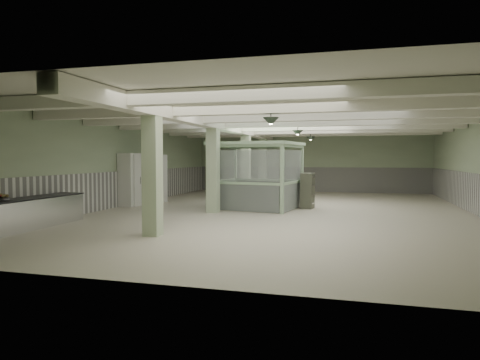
% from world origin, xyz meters
% --- Properties ---
extents(floor, '(20.00, 20.00, 0.00)m').
position_xyz_m(floor, '(0.00, 0.00, 0.00)').
color(floor, beige).
rests_on(floor, ground).
extents(ceiling, '(14.00, 20.00, 0.02)m').
position_xyz_m(ceiling, '(0.00, 0.00, 3.60)').
color(ceiling, beige).
rests_on(ceiling, wall_back).
extents(wall_back, '(14.00, 0.02, 3.60)m').
position_xyz_m(wall_back, '(0.00, 10.00, 1.80)').
color(wall_back, '#A3B692').
rests_on(wall_back, floor).
extents(wall_front, '(14.00, 0.02, 3.60)m').
position_xyz_m(wall_front, '(0.00, -10.00, 1.80)').
color(wall_front, '#A3B692').
rests_on(wall_front, floor).
extents(wall_left, '(0.02, 20.00, 3.60)m').
position_xyz_m(wall_left, '(-7.00, 0.00, 1.80)').
color(wall_left, '#A3B692').
rests_on(wall_left, floor).
extents(wainscot_left, '(0.05, 19.90, 1.50)m').
position_xyz_m(wainscot_left, '(-6.97, 0.00, 0.75)').
color(wainscot_left, silver).
rests_on(wainscot_left, floor).
extents(wainscot_back, '(13.90, 0.05, 1.50)m').
position_xyz_m(wainscot_back, '(0.00, 9.97, 0.75)').
color(wainscot_back, silver).
rests_on(wainscot_back, floor).
extents(girder, '(0.45, 19.90, 0.40)m').
position_xyz_m(girder, '(-2.50, 0.00, 3.38)').
color(girder, silver).
rests_on(girder, ceiling).
extents(beam_a, '(13.90, 0.35, 0.32)m').
position_xyz_m(beam_a, '(0.00, -7.50, 3.42)').
color(beam_a, silver).
rests_on(beam_a, ceiling).
extents(beam_b, '(13.90, 0.35, 0.32)m').
position_xyz_m(beam_b, '(0.00, -5.00, 3.42)').
color(beam_b, silver).
rests_on(beam_b, ceiling).
extents(beam_c, '(13.90, 0.35, 0.32)m').
position_xyz_m(beam_c, '(0.00, -2.50, 3.42)').
color(beam_c, silver).
rests_on(beam_c, ceiling).
extents(beam_d, '(13.90, 0.35, 0.32)m').
position_xyz_m(beam_d, '(0.00, 0.00, 3.42)').
color(beam_d, silver).
rests_on(beam_d, ceiling).
extents(beam_e, '(13.90, 0.35, 0.32)m').
position_xyz_m(beam_e, '(0.00, 2.50, 3.42)').
color(beam_e, silver).
rests_on(beam_e, ceiling).
extents(beam_f, '(13.90, 0.35, 0.32)m').
position_xyz_m(beam_f, '(0.00, 5.00, 3.42)').
color(beam_f, silver).
rests_on(beam_f, ceiling).
extents(beam_g, '(13.90, 0.35, 0.32)m').
position_xyz_m(beam_g, '(0.00, 7.50, 3.42)').
color(beam_g, silver).
rests_on(beam_g, ceiling).
extents(column_a, '(0.42, 0.42, 3.60)m').
position_xyz_m(column_a, '(-2.50, -6.00, 1.80)').
color(column_a, '#B5CBA3').
rests_on(column_a, floor).
extents(column_b, '(0.42, 0.42, 3.60)m').
position_xyz_m(column_b, '(-2.50, -1.00, 1.80)').
color(column_b, '#B5CBA3').
rests_on(column_b, floor).
extents(column_c, '(0.42, 0.42, 3.60)m').
position_xyz_m(column_c, '(-2.50, 4.00, 1.80)').
color(column_c, '#B5CBA3').
rests_on(column_c, floor).
extents(column_d, '(0.42, 0.42, 3.60)m').
position_xyz_m(column_d, '(-2.50, 8.00, 1.80)').
color(column_d, '#B5CBA3').
rests_on(column_d, floor).
extents(pendant_front, '(0.44, 0.44, 0.22)m').
position_xyz_m(pendant_front, '(0.50, -5.00, 3.05)').
color(pendant_front, '#28362B').
rests_on(pendant_front, ceiling).
extents(pendant_mid, '(0.44, 0.44, 0.22)m').
position_xyz_m(pendant_mid, '(0.50, 0.50, 3.05)').
color(pendant_mid, '#28362B').
rests_on(pendant_mid, ceiling).
extents(pendant_back, '(0.44, 0.44, 0.22)m').
position_xyz_m(pendant_back, '(0.50, 5.50, 3.05)').
color(pendant_back, '#28362B').
rests_on(pendant_back, ceiling).
extents(prep_counter, '(0.85, 4.88, 0.91)m').
position_xyz_m(prep_counter, '(-6.54, -6.31, 0.46)').
color(prep_counter, silver).
rests_on(prep_counter, floor).
extents(veg_colander, '(0.51, 0.51, 0.18)m').
position_xyz_m(veg_colander, '(-6.65, -6.75, 0.99)').
color(veg_colander, '#3E3D42').
rests_on(veg_colander, prep_counter).
extents(walkin_cooler, '(1.06, 2.56, 2.35)m').
position_xyz_m(walkin_cooler, '(-6.62, 0.92, 1.17)').
color(walkin_cooler, white).
rests_on(walkin_cooler, floor).
extents(guard_booth, '(3.77, 3.34, 2.71)m').
position_xyz_m(guard_booth, '(-1.22, 0.76, 1.82)').
color(guard_booth, '#A3C59E').
rests_on(guard_booth, floor).
extents(filing_cabinet, '(0.54, 0.72, 1.45)m').
position_xyz_m(filing_cabinet, '(0.82, 1.27, 0.73)').
color(filing_cabinet, '#535648').
rests_on(filing_cabinet, floor).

